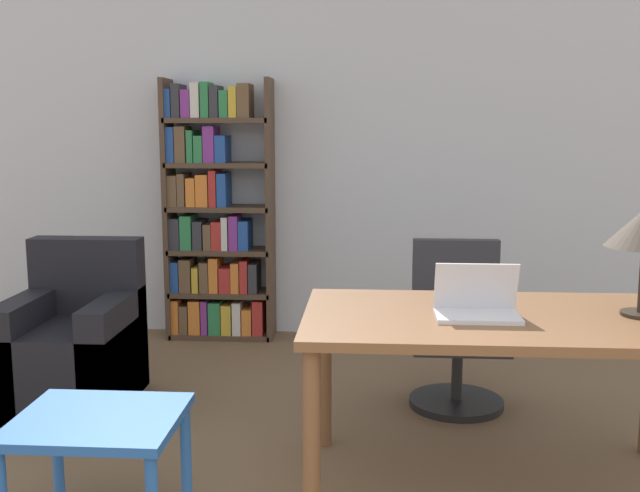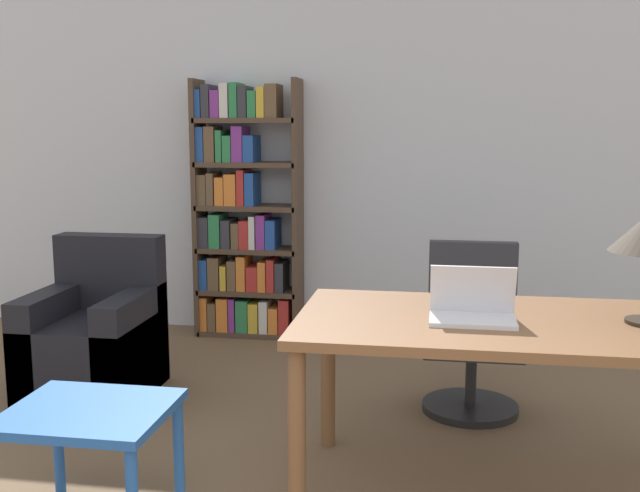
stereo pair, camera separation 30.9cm
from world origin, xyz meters
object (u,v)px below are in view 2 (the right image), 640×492
object	(u,v)px
office_chair	(472,335)
armchair	(95,343)
desk	(499,342)
side_table_blue	(90,426)
laptop	(473,309)
bookshelf	(242,219)

from	to	relation	value
office_chair	armchair	xyz separation A→B (m)	(-2.14, -0.15, -0.10)
desk	side_table_blue	size ratio (longest dim) A/B	2.75
laptop	office_chair	size ratio (longest dim) A/B	0.38
desk	side_table_blue	distance (m)	1.65
office_chair	bookshelf	distance (m)	2.08
laptop	bookshelf	size ratio (longest dim) A/B	0.18
office_chair	armchair	world-z (taller)	office_chair
side_table_blue	armchair	world-z (taller)	armchair
desk	armchair	xyz separation A→B (m)	(-2.20, 0.87, -0.36)
side_table_blue	armchair	distance (m)	1.53
laptop	side_table_blue	world-z (taller)	laptop
office_chair	side_table_blue	xyz separation A→B (m)	(-1.48, -1.53, -0.00)
office_chair	side_table_blue	distance (m)	2.13
laptop	side_table_blue	xyz separation A→B (m)	(-1.44, -0.47, -0.40)
side_table_blue	bookshelf	bearing A→B (deg)	92.87
bookshelf	desk	bearing A→B (deg)	-53.04
desk	side_table_blue	xyz separation A→B (m)	(-1.55, -0.51, -0.26)
laptop	armchair	xyz separation A→B (m)	(-2.09, 0.91, -0.51)
office_chair	desk	bearing A→B (deg)	-86.36
office_chair	bookshelf	xyz separation A→B (m)	(-1.62, 1.22, 0.46)
side_table_blue	desk	bearing A→B (deg)	18.12
laptop	armchair	bearing A→B (deg)	156.49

